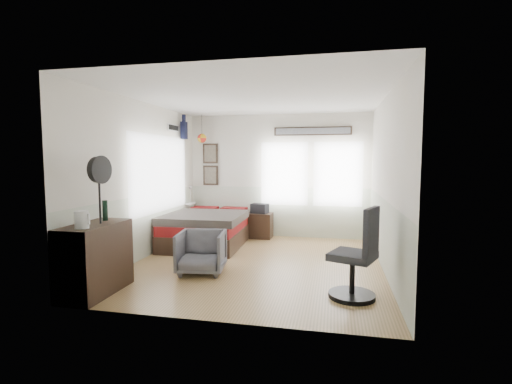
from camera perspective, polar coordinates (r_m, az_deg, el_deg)
ground_plane at (r=6.24m, az=0.14°, el=-10.97°), size 4.00×4.50×0.01m
room_shell at (r=6.19m, az=-0.21°, el=4.08°), size 4.02×4.52×2.71m
wall_decor at (r=8.17m, az=-4.66°, el=7.72°), size 3.55×1.32×1.44m
bed at (r=7.58m, az=-7.42°, el=-5.62°), size 1.52×2.07×0.65m
dresser at (r=5.22m, az=-23.49°, el=-9.40°), size 0.48×1.00×0.90m
armchair at (r=5.73m, az=-8.39°, el=-9.12°), size 0.78×0.79×0.64m
nightstand at (r=8.16m, az=0.56°, el=-5.16°), size 0.55×0.44×0.54m
task_chair at (r=4.78m, az=15.37°, el=-10.29°), size 0.66×0.66×1.14m
kettle at (r=4.84m, az=-25.23°, el=-3.87°), size 0.18×0.16×0.21m
bottle at (r=5.34m, az=-22.20°, el=-2.64°), size 0.07×0.07×0.27m
stand_fan at (r=5.06m, az=-22.93°, el=3.00°), size 0.13×0.35×0.86m
black_bag at (r=8.10m, az=0.57°, el=-2.54°), size 0.40×0.31×0.21m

